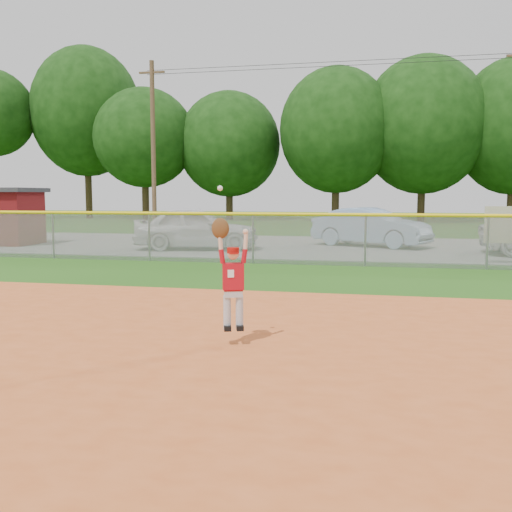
{
  "coord_description": "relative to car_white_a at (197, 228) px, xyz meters",
  "views": [
    {
      "loc": [
        3.64,
        -6.74,
        2.1
      ],
      "look_at": [
        1.75,
        2.2,
        1.1
      ],
      "focal_mm": 40.0,
      "sensor_mm": 36.0,
      "label": 1
    }
  ],
  "objects": [
    {
      "name": "car_white_a",
      "position": [
        0.0,
        0.0,
        0.0
      ],
      "size": [
        4.88,
        2.71,
        1.57
      ],
      "primitive_type": "imported",
      "rotation": [
        0.0,
        0.0,
        1.77
      ],
      "color": "silver",
      "rests_on": "parking_strip"
    },
    {
      "name": "ballplayer",
      "position": [
        4.68,
        -12.96,
        0.19
      ],
      "size": [
        0.51,
        0.28,
        1.96
      ],
      "color": "silver",
      "rests_on": "ground"
    },
    {
      "name": "power_lines",
      "position": [
        3.96,
        8.35,
        3.86
      ],
      "size": [
        19.4,
        0.24,
        9.0
      ],
      "color": "#4C3823",
      "rests_on": "ground"
    },
    {
      "name": "outfield_fence",
      "position": [
        2.96,
        -3.65,
        0.07
      ],
      "size": [
        40.06,
        0.1,
        1.55
      ],
      "color": "gray",
      "rests_on": "ground"
    },
    {
      "name": "ground",
      "position": [
        2.96,
        -13.65,
        -0.81
      ],
      "size": [
        120.0,
        120.0,
        0.0
      ],
      "primitive_type": "plane",
      "color": "#224F12",
      "rests_on": "ground"
    },
    {
      "name": "utility_shed",
      "position": [
        -8.55,
        0.4,
        0.38
      ],
      "size": [
        3.24,
        2.57,
        2.35
      ],
      "color": "#540C0E",
      "rests_on": "ground"
    },
    {
      "name": "car_blue",
      "position": [
        6.37,
        2.64,
        -0.02
      ],
      "size": [
        4.87,
        3.4,
        1.52
      ],
      "primitive_type": "imported",
      "rotation": [
        0.0,
        0.0,
        1.14
      ],
      "color": "#7B98B8",
      "rests_on": "parking_strip"
    },
    {
      "name": "parking_strip",
      "position": [
        2.96,
        2.35,
        -0.8
      ],
      "size": [
        44.0,
        10.0,
        0.03
      ],
      "primitive_type": "cube",
      "color": "slate",
      "rests_on": "ground"
    },
    {
      "name": "tree_line",
      "position": [
        3.92,
        24.25,
        6.72
      ],
      "size": [
        62.37,
        13.0,
        14.43
      ],
      "color": "#422D1C",
      "rests_on": "ground"
    }
  ]
}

